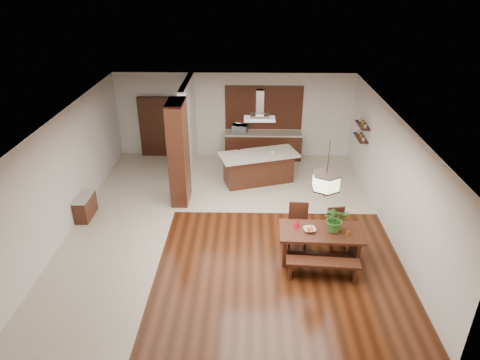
{
  "coord_description": "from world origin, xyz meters",
  "views": [
    {
      "loc": [
        0.51,
        -9.5,
        6.03
      ],
      "look_at": [
        0.3,
        0.0,
        1.25
      ],
      "focal_mm": 32.0,
      "sensor_mm": 36.0,
      "label": 1
    }
  ],
  "objects_px": {
    "microwave": "(240,129)",
    "pendant_lantern": "(327,171)",
    "island_cup": "(273,153)",
    "hallway_console": "(85,207)",
    "dining_chair_right": "(337,229)",
    "fruit_bowl": "(309,230)",
    "dining_table": "(320,238)",
    "kitchen_island": "(259,167)",
    "dining_bench": "(322,269)",
    "foliage_plant": "(335,219)",
    "range_hood": "(260,105)",
    "dining_chair_left": "(298,226)"
  },
  "relations": [
    {
      "from": "dining_table",
      "to": "dining_chair_right",
      "type": "height_order",
      "value": "dining_chair_right"
    },
    {
      "from": "hallway_console",
      "to": "range_hood",
      "type": "bearing_deg",
      "value": 25.15
    },
    {
      "from": "dining_chair_right",
      "to": "fruit_bowl",
      "type": "bearing_deg",
      "value": -151.86
    },
    {
      "from": "hallway_console",
      "to": "pendant_lantern",
      "type": "height_order",
      "value": "pendant_lantern"
    },
    {
      "from": "foliage_plant",
      "to": "microwave",
      "type": "bearing_deg",
      "value": 111.35
    },
    {
      "from": "dining_chair_left",
      "to": "kitchen_island",
      "type": "bearing_deg",
      "value": 108.9
    },
    {
      "from": "foliage_plant",
      "to": "kitchen_island",
      "type": "bearing_deg",
      "value": 112.61
    },
    {
      "from": "dining_bench",
      "to": "foliage_plant",
      "type": "xyz_separation_m",
      "value": [
        0.31,
        0.68,
        0.85
      ]
    },
    {
      "from": "hallway_console",
      "to": "microwave",
      "type": "bearing_deg",
      "value": 44.75
    },
    {
      "from": "dining_bench",
      "to": "range_hood",
      "type": "distance_m",
      "value": 5.23
    },
    {
      "from": "hallway_console",
      "to": "fruit_bowl",
      "type": "relative_size",
      "value": 3.22
    },
    {
      "from": "dining_bench",
      "to": "range_hood",
      "type": "xyz_separation_m",
      "value": [
        -1.29,
        4.54,
        2.25
      ]
    },
    {
      "from": "dining_table",
      "to": "dining_chair_right",
      "type": "distance_m",
      "value": 0.73
    },
    {
      "from": "microwave",
      "to": "pendant_lantern",
      "type": "bearing_deg",
      "value": -58.68
    },
    {
      "from": "kitchen_island",
      "to": "fruit_bowl",
      "type": "bearing_deg",
      "value": -93.0
    },
    {
      "from": "dining_bench",
      "to": "pendant_lantern",
      "type": "relative_size",
      "value": 1.19
    },
    {
      "from": "dining_bench",
      "to": "fruit_bowl",
      "type": "xyz_separation_m",
      "value": [
        -0.23,
        0.65,
        0.58
      ]
    },
    {
      "from": "dining_chair_right",
      "to": "island_cup",
      "type": "distance_m",
      "value": 3.59
    },
    {
      "from": "dining_bench",
      "to": "island_cup",
      "type": "bearing_deg",
      "value": 101.09
    },
    {
      "from": "dining_chair_right",
      "to": "range_hood",
      "type": "xyz_separation_m",
      "value": [
        -1.8,
        3.33,
        1.99
      ]
    },
    {
      "from": "hallway_console",
      "to": "dining_table",
      "type": "height_order",
      "value": "dining_table"
    },
    {
      "from": "foliage_plant",
      "to": "dining_chair_right",
      "type": "bearing_deg",
      "value": 69.66
    },
    {
      "from": "dining_chair_right",
      "to": "microwave",
      "type": "relative_size",
      "value": 1.89
    },
    {
      "from": "island_cup",
      "to": "hallway_console",
      "type": "bearing_deg",
      "value": -157.27
    },
    {
      "from": "range_hood",
      "to": "microwave",
      "type": "xyz_separation_m",
      "value": [
        -0.61,
        1.81,
        -1.38
      ]
    },
    {
      "from": "dining_table",
      "to": "fruit_bowl",
      "type": "xyz_separation_m",
      "value": [
        -0.26,
        -0.01,
        0.24
      ]
    },
    {
      "from": "dining_chair_right",
      "to": "range_hood",
      "type": "distance_m",
      "value": 4.28
    },
    {
      "from": "pendant_lantern",
      "to": "kitchen_island",
      "type": "relative_size",
      "value": 0.52
    },
    {
      "from": "dining_chair_left",
      "to": "dining_chair_right",
      "type": "relative_size",
      "value": 1.1
    },
    {
      "from": "foliage_plant",
      "to": "fruit_bowl",
      "type": "height_order",
      "value": "foliage_plant"
    },
    {
      "from": "pendant_lantern",
      "to": "foliage_plant",
      "type": "xyz_separation_m",
      "value": [
        0.29,
        0.02,
        -1.18
      ]
    },
    {
      "from": "fruit_bowl",
      "to": "kitchen_island",
      "type": "relative_size",
      "value": 0.11
    },
    {
      "from": "fruit_bowl",
      "to": "dining_bench",
      "type": "bearing_deg",
      "value": -70.23
    },
    {
      "from": "dining_table",
      "to": "fruit_bowl",
      "type": "distance_m",
      "value": 0.35
    },
    {
      "from": "dining_chair_right",
      "to": "range_hood",
      "type": "bearing_deg",
      "value": 109.81
    },
    {
      "from": "dining_chair_left",
      "to": "microwave",
      "type": "height_order",
      "value": "microwave"
    },
    {
      "from": "fruit_bowl",
      "to": "range_hood",
      "type": "relative_size",
      "value": 0.3
    },
    {
      "from": "range_hood",
      "to": "island_cup",
      "type": "bearing_deg",
      "value": -8.25
    },
    {
      "from": "range_hood",
      "to": "microwave",
      "type": "distance_m",
      "value": 2.35
    },
    {
      "from": "hallway_console",
      "to": "microwave",
      "type": "height_order",
      "value": "microwave"
    },
    {
      "from": "kitchen_island",
      "to": "island_cup",
      "type": "bearing_deg",
      "value": -25.95
    },
    {
      "from": "dining_chair_right",
      "to": "microwave",
      "type": "height_order",
      "value": "microwave"
    },
    {
      "from": "dining_table",
      "to": "foliage_plant",
      "type": "xyz_separation_m",
      "value": [
        0.29,
        0.02,
        0.5
      ]
    },
    {
      "from": "kitchen_island",
      "to": "range_hood",
      "type": "bearing_deg",
      "value": 71.76
    },
    {
      "from": "dining_table",
      "to": "kitchen_island",
      "type": "xyz_separation_m",
      "value": [
        -1.32,
        3.87,
        -0.07
      ]
    },
    {
      "from": "dining_bench",
      "to": "microwave",
      "type": "height_order",
      "value": "microwave"
    },
    {
      "from": "hallway_console",
      "to": "fruit_bowl",
      "type": "bearing_deg",
      "value": -16.79
    },
    {
      "from": "dining_table",
      "to": "pendant_lantern",
      "type": "bearing_deg",
      "value": 0.0
    },
    {
      "from": "foliage_plant",
      "to": "dining_table",
      "type": "bearing_deg",
      "value": -176.37
    },
    {
      "from": "hallway_console",
      "to": "dining_chair_right",
      "type": "bearing_deg",
      "value": -10.25
    }
  ]
}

